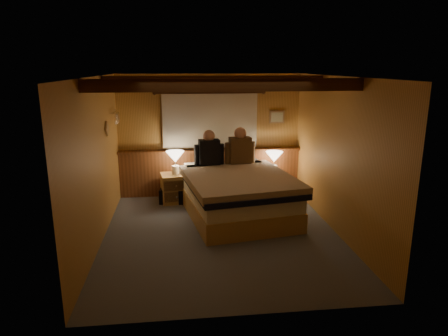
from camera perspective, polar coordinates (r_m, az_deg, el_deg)
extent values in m
plane|color=#545B64|center=(6.31, -0.40, -9.43)|extent=(4.20, 4.20, 0.00)
plane|color=tan|center=(5.77, -0.44, 12.94)|extent=(4.20, 4.20, 0.00)
plane|color=#C59046|center=(7.97, -2.04, 4.67)|extent=(3.60, 0.00, 3.60)
plane|color=#C59046|center=(6.01, -17.75, 0.74)|extent=(0.00, 4.20, 4.20)
plane|color=#C59046|center=(6.37, 15.92, 1.62)|extent=(0.00, 4.20, 4.20)
plane|color=#C59046|center=(3.92, 2.87, -5.73)|extent=(3.60, 0.00, 3.60)
cube|color=brown|center=(8.08, -1.96, -0.65)|extent=(3.60, 0.12, 0.90)
cube|color=brown|center=(7.91, -1.95, 2.53)|extent=(3.60, 0.22, 0.04)
cylinder|color=#432910|center=(7.79, -2.05, 10.75)|extent=(2.10, 0.05, 0.05)
sphere|color=#432910|center=(7.78, -9.91, 10.54)|extent=(0.08, 0.08, 0.08)
sphere|color=#432910|center=(7.94, 5.66, 10.76)|extent=(0.08, 0.08, 0.08)
cube|color=beige|center=(7.86, -2.02, 6.74)|extent=(1.85, 0.08, 1.05)
cube|color=#432910|center=(5.17, 0.28, 11.76)|extent=(3.60, 0.15, 0.16)
cube|color=#432910|center=(6.67, -1.29, 12.36)|extent=(3.60, 0.15, 0.16)
cylinder|color=silver|center=(7.46, -15.33, 7.77)|extent=(0.03, 0.55, 0.03)
torus|color=silver|center=(7.32, -15.20, 6.71)|extent=(0.01, 0.21, 0.21)
torus|color=silver|center=(7.55, -14.95, 6.95)|extent=(0.01, 0.21, 0.21)
cube|color=#A27E51|center=(8.12, 7.57, 7.23)|extent=(0.30, 0.03, 0.25)
cube|color=beige|center=(8.10, 7.59, 7.22)|extent=(0.24, 0.01, 0.19)
cube|color=tan|center=(7.01, 1.84, -5.50)|extent=(1.95, 2.39, 0.32)
cube|color=white|center=(6.91, 1.86, -3.24)|extent=(1.90, 2.35, 0.26)
cube|color=black|center=(6.62, 2.58, -2.58)|extent=(1.94, 1.98, 0.09)
cube|color=#CD8D8F|center=(6.73, 2.21, -1.63)|extent=(2.01, 2.20, 0.13)
cube|color=white|center=(7.53, -3.06, -0.06)|extent=(0.70, 0.47, 0.17)
cube|color=white|center=(7.75, 2.85, 0.36)|extent=(0.70, 0.47, 0.17)
cube|color=tan|center=(7.72, -7.07, -2.83)|extent=(0.56, 0.52, 0.55)
cube|color=brown|center=(7.48, -6.86, -2.50)|extent=(0.45, 0.09, 0.19)
cube|color=brown|center=(7.55, -6.81, -4.09)|extent=(0.45, 0.09, 0.19)
cylinder|color=silver|center=(7.48, -6.86, -2.50)|extent=(0.03, 0.03, 0.03)
cylinder|color=silver|center=(7.55, -6.81, -4.09)|extent=(0.03, 0.03, 0.03)
cube|color=tan|center=(7.98, 7.00, -2.43)|extent=(0.48, 0.44, 0.50)
cube|color=brown|center=(7.77, 7.25, -2.15)|extent=(0.41, 0.05, 0.17)
cube|color=brown|center=(7.83, 7.21, -3.54)|extent=(0.41, 0.05, 0.17)
cylinder|color=silver|center=(7.77, 7.25, -2.15)|extent=(0.03, 0.03, 0.03)
cylinder|color=silver|center=(7.83, 7.21, -3.54)|extent=(0.03, 0.03, 0.03)
cylinder|color=white|center=(7.60, -6.93, -0.28)|extent=(0.13, 0.13, 0.17)
cylinder|color=silver|center=(7.57, -6.96, 0.55)|extent=(0.02, 0.02, 0.10)
cone|color=beige|center=(7.54, -6.99, 1.61)|extent=(0.34, 0.34, 0.21)
cylinder|color=white|center=(7.88, 7.14, -0.17)|extent=(0.13, 0.13, 0.17)
cylinder|color=silver|center=(7.85, 7.16, 0.61)|extent=(0.02, 0.02, 0.09)
cone|color=beige|center=(7.82, 7.19, 1.60)|extent=(0.33, 0.33, 0.20)
cube|color=black|center=(7.43, -2.14, 2.16)|extent=(0.40, 0.25, 0.50)
cylinder|color=black|center=(7.40, -3.82, 1.78)|extent=(0.12, 0.12, 0.40)
cylinder|color=black|center=(7.47, -0.47, 1.93)|extent=(0.12, 0.12, 0.40)
sphere|color=tan|center=(7.36, -2.16, 4.60)|extent=(0.22, 0.22, 0.22)
cube|color=#4A351D|center=(7.54, 2.30, 2.44)|extent=(0.42, 0.28, 0.52)
cylinder|color=#4A351D|center=(7.50, 0.60, 2.04)|extent=(0.13, 0.13, 0.42)
cylinder|color=#4A351D|center=(7.62, 3.98, 2.21)|extent=(0.13, 0.13, 0.42)
sphere|color=tan|center=(7.48, 2.33, 4.95)|extent=(0.23, 0.23, 0.23)
cube|color=black|center=(7.70, -7.45, -3.96)|extent=(0.48, 0.33, 0.27)
cylinder|color=black|center=(7.66, -7.48, -2.87)|extent=(0.11, 0.28, 0.07)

